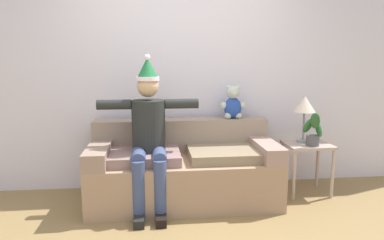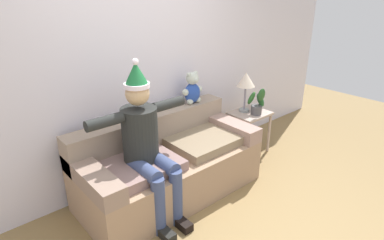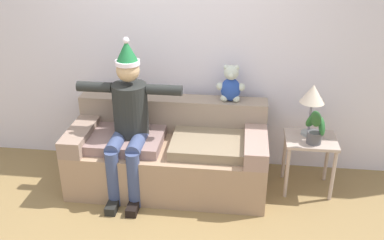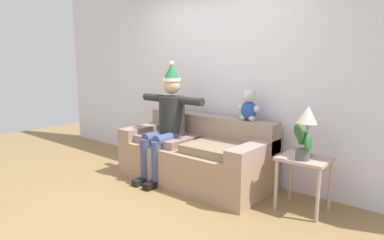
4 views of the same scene
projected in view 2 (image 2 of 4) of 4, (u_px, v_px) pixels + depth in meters
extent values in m
cube|color=silver|center=(136.00, 64.00, 3.49)|extent=(7.00, 0.10, 2.70)
cube|color=#A28164|center=(171.00, 174.00, 3.52)|extent=(1.95, 0.89, 0.48)
cube|color=gray|center=(152.00, 130.00, 3.58)|extent=(1.95, 0.24, 0.36)
cube|color=gray|center=(92.00, 177.00, 2.87)|extent=(0.22, 0.89, 0.17)
cube|color=gray|center=(227.00, 126.00, 3.92)|extent=(0.22, 0.89, 0.17)
cube|color=gray|center=(137.00, 167.00, 3.10)|extent=(0.78, 0.62, 0.10)
cube|color=#87745A|center=(204.00, 140.00, 3.64)|extent=(0.78, 0.62, 0.10)
cylinder|color=#252726|center=(140.00, 134.00, 3.05)|extent=(0.34, 0.34, 0.52)
sphere|color=tan|center=(137.00, 94.00, 2.90)|extent=(0.22, 0.22, 0.22)
cylinder|color=white|center=(137.00, 85.00, 2.87)|extent=(0.23, 0.23, 0.04)
cone|color=#1C6B35|center=(136.00, 73.00, 2.83)|extent=(0.21, 0.21, 0.20)
sphere|color=white|center=(135.00, 62.00, 2.79)|extent=(0.06, 0.06, 0.06)
cylinder|color=#3C4972|center=(144.00, 170.00, 2.95)|extent=(0.14, 0.40, 0.14)
cylinder|color=#3C4972|center=(159.00, 206.00, 2.93)|extent=(0.13, 0.13, 0.58)
cube|color=black|center=(165.00, 233.00, 2.97)|extent=(0.10, 0.24, 0.08)
cylinder|color=#3C4972|center=(162.00, 163.00, 3.07)|extent=(0.14, 0.40, 0.14)
cylinder|color=#3C4972|center=(176.00, 198.00, 3.05)|extent=(0.13, 0.13, 0.58)
cube|color=black|center=(182.00, 223.00, 3.09)|extent=(0.10, 0.24, 0.08)
cylinder|color=#252726|center=(105.00, 122.00, 2.76)|extent=(0.34, 0.10, 0.10)
cylinder|color=#252726|center=(168.00, 104.00, 3.18)|extent=(0.34, 0.10, 0.10)
ellipsoid|color=#25449D|center=(192.00, 93.00, 3.83)|extent=(0.20, 0.16, 0.24)
sphere|color=beige|center=(192.00, 78.00, 3.76)|extent=(0.15, 0.15, 0.15)
sphere|color=beige|center=(196.00, 80.00, 3.72)|extent=(0.07, 0.07, 0.07)
sphere|color=beige|center=(189.00, 75.00, 3.71)|extent=(0.05, 0.05, 0.05)
sphere|color=beige|center=(196.00, 73.00, 3.77)|extent=(0.05, 0.05, 0.05)
sphere|color=beige|center=(185.00, 92.00, 3.75)|extent=(0.08, 0.08, 0.08)
sphere|color=beige|center=(190.00, 102.00, 3.80)|extent=(0.08, 0.08, 0.08)
sphere|color=beige|center=(199.00, 89.00, 3.88)|extent=(0.08, 0.08, 0.08)
sphere|color=beige|center=(198.00, 99.00, 3.88)|extent=(0.08, 0.08, 0.08)
cube|color=#B29D90|center=(250.00, 113.00, 4.31)|extent=(0.50, 0.42, 0.03)
cylinder|color=#B29D90|center=(248.00, 142.00, 4.16)|extent=(0.04, 0.04, 0.54)
cylinder|color=#B29D90|center=(269.00, 133.00, 4.43)|extent=(0.04, 0.04, 0.54)
cylinder|color=#B29D90|center=(228.00, 133.00, 4.41)|extent=(0.04, 0.04, 0.54)
cylinder|color=#B29D90|center=(249.00, 125.00, 4.68)|extent=(0.04, 0.04, 0.54)
cylinder|color=gray|center=(244.00, 110.00, 4.34)|extent=(0.14, 0.14, 0.03)
cylinder|color=gray|center=(245.00, 98.00, 4.28)|extent=(0.02, 0.02, 0.32)
cone|color=beige|center=(246.00, 80.00, 4.18)|extent=(0.24, 0.24, 0.18)
cylinder|color=#504F52|center=(256.00, 110.00, 4.22)|extent=(0.14, 0.14, 0.12)
ellipsoid|color=#255E2B|center=(260.00, 100.00, 4.20)|extent=(0.11, 0.17, 0.21)
ellipsoid|color=#2A6028|center=(251.00, 98.00, 4.20)|extent=(0.18, 0.13, 0.21)
ellipsoid|color=#265527|center=(261.00, 95.00, 4.07)|extent=(0.14, 0.12, 0.20)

